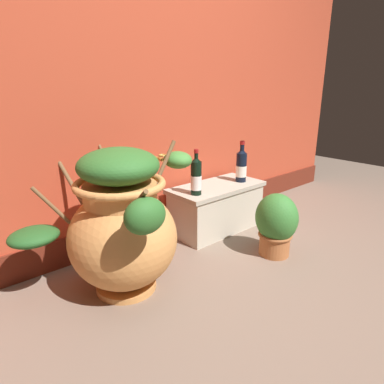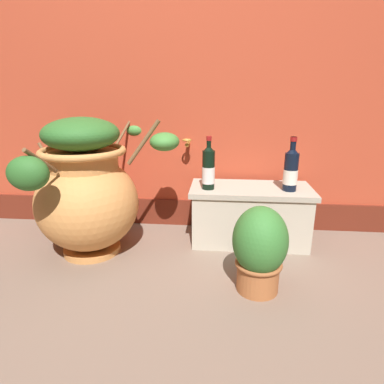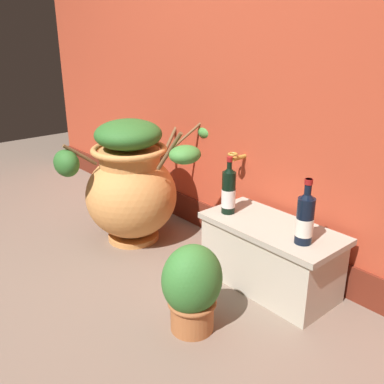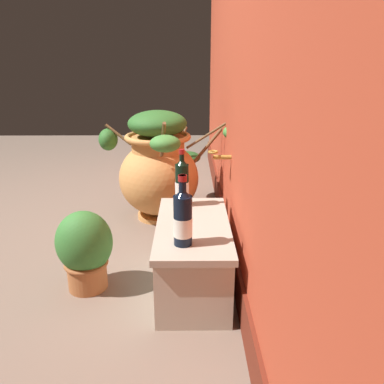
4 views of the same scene
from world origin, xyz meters
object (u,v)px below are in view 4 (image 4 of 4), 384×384
wine_bottle_middle (182,183)px  potted_shrub (85,249)px  wine_bottle_left (183,217)px  terracotta_urn (161,167)px

wine_bottle_middle → potted_shrub: bearing=-61.6°
wine_bottle_left → potted_shrub: size_ratio=0.75×
wine_bottle_left → potted_shrub: (-0.21, -0.48, -0.25)m
wine_bottle_left → wine_bottle_middle: 0.46m
wine_bottle_middle → terracotta_urn: bearing=-166.4°
wine_bottle_left → potted_shrub: bearing=-113.5°
potted_shrub → wine_bottle_middle: bearing=118.4°
potted_shrub → wine_bottle_left: bearing=66.5°
terracotta_urn → wine_bottle_left: terracotta_urn is taller
terracotta_urn → wine_bottle_middle: (0.65, 0.16, 0.09)m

